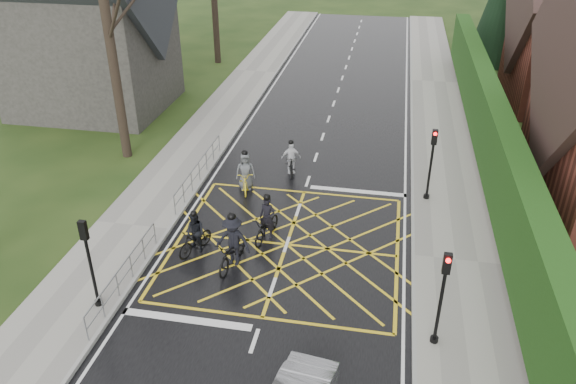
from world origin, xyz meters
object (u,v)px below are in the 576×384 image
(cyclist_mid, at_px, (233,246))
(cyclist_lead, at_px, (245,176))
(cyclist_rear, at_px, (267,224))
(cyclist_front, at_px, (291,161))
(cyclist_back, at_px, (195,237))

(cyclist_mid, bearing_deg, cyclist_lead, 107.75)
(cyclist_lead, bearing_deg, cyclist_rear, -79.89)
(cyclist_mid, distance_m, cyclist_front, 7.20)
(cyclist_mid, height_order, cyclist_lead, cyclist_mid)
(cyclist_rear, bearing_deg, cyclist_back, -137.32)
(cyclist_front, relative_size, cyclist_lead, 0.85)
(cyclist_back, height_order, cyclist_mid, cyclist_mid)
(cyclist_rear, xyz_separation_m, cyclist_lead, (-1.73, 3.50, 0.04))
(cyclist_rear, bearing_deg, cyclist_lead, 129.19)
(cyclist_back, relative_size, cyclist_front, 1.02)
(cyclist_rear, height_order, cyclist_back, cyclist_rear)
(cyclist_rear, height_order, cyclist_lead, cyclist_rear)
(cyclist_back, bearing_deg, cyclist_rear, 53.75)
(cyclist_rear, distance_m, cyclist_back, 2.67)
(cyclist_mid, bearing_deg, cyclist_back, 169.29)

